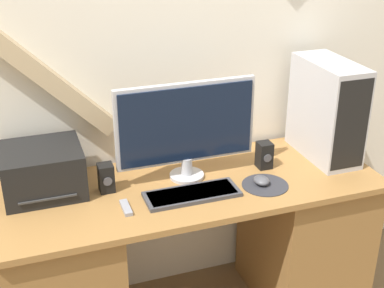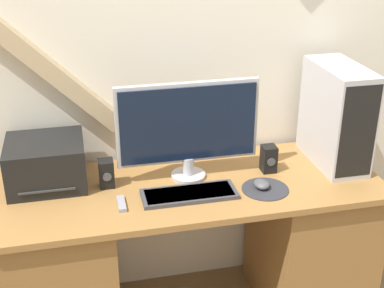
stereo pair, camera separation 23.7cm
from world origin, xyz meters
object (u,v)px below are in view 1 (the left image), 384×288
at_px(monitor, 187,126).
at_px(speaker_left, 106,178).
at_px(printer, 43,170).
at_px(mouse, 261,180).
at_px(remote_control, 126,208).
at_px(keyboard, 192,194).
at_px(speaker_right, 264,155).
at_px(computer_tower, 327,110).

bearing_deg(monitor, speaker_left, -178.82).
distance_m(monitor, printer, 0.67).
relative_size(mouse, remote_control, 0.72).
relative_size(keyboard, speaker_right, 3.23).
distance_m(computer_tower, printer, 1.38).
bearing_deg(mouse, printer, 164.22).
xyz_separation_m(keyboard, remote_control, (-0.30, -0.01, -0.00)).
height_order(monitor, speaker_right, monitor).
xyz_separation_m(mouse, computer_tower, (0.43, 0.18, 0.22)).
relative_size(printer, speaker_left, 2.65).
distance_m(keyboard, remote_control, 0.30).
height_order(mouse, printer, printer).
bearing_deg(speaker_left, speaker_right, -1.72).
bearing_deg(remote_control, monitor, 29.64).
bearing_deg(monitor, remote_control, -150.36).
bearing_deg(speaker_left, printer, 161.48).
bearing_deg(printer, monitor, -7.06).
xyz_separation_m(monitor, keyboard, (-0.04, -0.18, -0.25)).
distance_m(mouse, speaker_left, 0.70).
relative_size(keyboard, computer_tower, 0.86).
xyz_separation_m(monitor, printer, (-0.64, 0.08, -0.15)).
xyz_separation_m(mouse, printer, (-0.94, 0.27, 0.08)).
xyz_separation_m(computer_tower, remote_control, (-1.06, -0.19, -0.24)).
xyz_separation_m(monitor, speaker_right, (0.38, -0.03, -0.19)).
bearing_deg(remote_control, mouse, 0.50).
bearing_deg(printer, remote_control, -41.47).
bearing_deg(keyboard, remote_control, -177.43).
distance_m(monitor, computer_tower, 0.73).
height_order(speaker_left, speaker_right, same).
height_order(monitor, computer_tower, computer_tower).
height_order(mouse, remote_control, mouse).
height_order(keyboard, mouse, mouse).
distance_m(monitor, keyboard, 0.31).
relative_size(monitor, printer, 1.89).
xyz_separation_m(keyboard, speaker_left, (-0.34, 0.17, 0.05)).
xyz_separation_m(printer, speaker_left, (0.26, -0.09, -0.04)).
xyz_separation_m(mouse, speaker_right, (0.09, 0.16, 0.04)).
bearing_deg(speaker_left, mouse, -14.71).
xyz_separation_m(printer, speaker_right, (1.03, -0.11, -0.04)).
relative_size(printer, speaker_right, 2.65).
xyz_separation_m(monitor, mouse, (0.30, -0.19, -0.24)).
bearing_deg(keyboard, mouse, -1.37).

